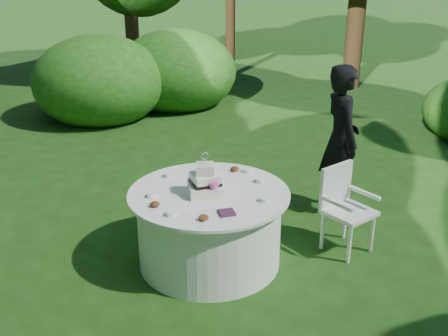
{
  "coord_description": "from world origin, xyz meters",
  "views": [
    {
      "loc": [
        -1.04,
        -4.45,
        2.86
      ],
      "look_at": [
        0.15,
        0.0,
        1.0
      ],
      "focal_mm": 42.0,
      "sensor_mm": 36.0,
      "label": 1
    }
  ],
  "objects_px": {
    "napkins": "(227,213)",
    "chair": "(343,202)",
    "cake": "(205,183)",
    "table": "(209,227)",
    "guest": "(341,140)"
  },
  "relations": [
    {
      "from": "guest",
      "to": "chair",
      "type": "distance_m",
      "value": 1.0
    },
    {
      "from": "napkins",
      "to": "table",
      "type": "bearing_deg",
      "value": 95.01
    },
    {
      "from": "napkins",
      "to": "chair",
      "type": "xyz_separation_m",
      "value": [
        1.36,
        0.41,
        -0.26
      ]
    },
    {
      "from": "guest",
      "to": "chair",
      "type": "bearing_deg",
      "value": 163.44
    },
    {
      "from": "cake",
      "to": "napkins",
      "type": "bearing_deg",
      "value": -79.6
    },
    {
      "from": "napkins",
      "to": "cake",
      "type": "relative_size",
      "value": 0.33
    },
    {
      "from": "napkins",
      "to": "chair",
      "type": "relative_size",
      "value": 0.16
    },
    {
      "from": "napkins",
      "to": "table",
      "type": "relative_size",
      "value": 0.09
    },
    {
      "from": "napkins",
      "to": "chair",
      "type": "height_order",
      "value": "chair"
    },
    {
      "from": "chair",
      "to": "table",
      "type": "bearing_deg",
      "value": 176.73
    },
    {
      "from": "table",
      "to": "chair",
      "type": "bearing_deg",
      "value": -3.27
    },
    {
      "from": "napkins",
      "to": "table",
      "type": "xyz_separation_m",
      "value": [
        -0.04,
        0.49,
        -0.39
      ]
    },
    {
      "from": "guest",
      "to": "napkins",
      "type": "bearing_deg",
      "value": 132.82
    },
    {
      "from": "cake",
      "to": "table",
      "type": "bearing_deg",
      "value": 40.3
    },
    {
      "from": "table",
      "to": "chair",
      "type": "relative_size",
      "value": 1.73
    }
  ]
}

